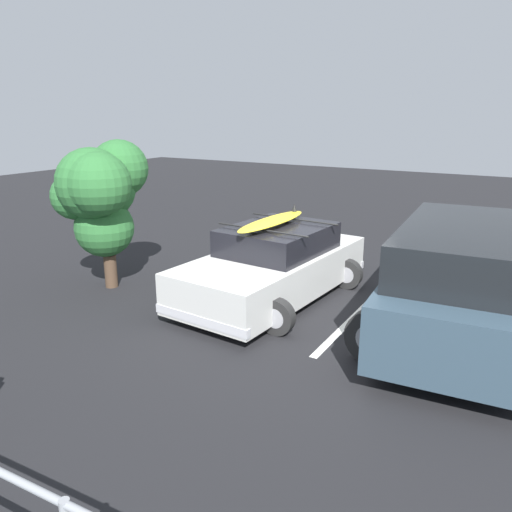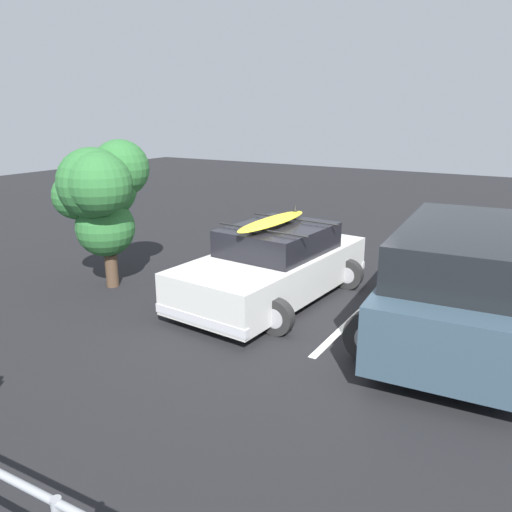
% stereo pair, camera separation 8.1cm
% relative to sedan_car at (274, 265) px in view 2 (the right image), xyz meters
% --- Properties ---
extents(ground_plane, '(44.00, 44.00, 0.02)m').
position_rel_sedan_car_xyz_m(ground_plane, '(-0.76, 0.48, -0.63)').
color(ground_plane, black).
rests_on(ground_plane, ground).
extents(parking_stripe, '(0.12, 3.52, 0.00)m').
position_rel_sedan_car_xyz_m(parking_stripe, '(-1.60, 0.04, -0.62)').
color(parking_stripe, silver).
rests_on(parking_stripe, ground).
extents(sedan_car, '(2.55, 4.22, 1.60)m').
position_rel_sedan_car_xyz_m(sedan_car, '(0.00, 0.00, 0.00)').
color(sedan_car, silver).
rests_on(sedan_car, ground).
extents(suv_car, '(2.85, 4.56, 1.75)m').
position_rel_sedan_car_xyz_m(suv_car, '(-3.20, 0.13, 0.28)').
color(suv_car, '#334756').
rests_on(suv_car, ground).
extents(bush_near_left, '(1.71, 1.90, 2.79)m').
position_rel_sedan_car_xyz_m(bush_near_left, '(3.04, 1.13, 1.26)').
color(bush_near_left, '#4C3828').
rests_on(bush_near_left, ground).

